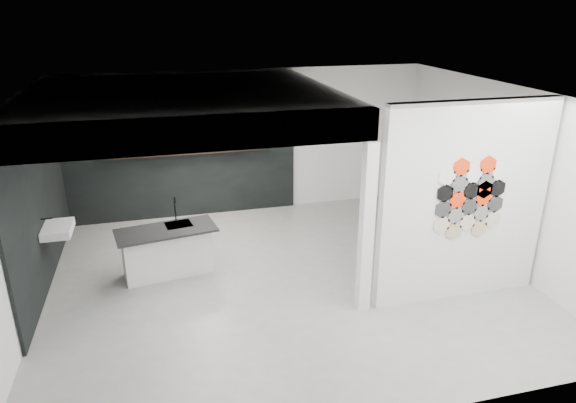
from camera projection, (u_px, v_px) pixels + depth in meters
The scene contains 17 objects.
floor at pixel (287, 280), 7.81m from camera, with size 7.00×6.00×0.01m, color gray.
partition_panel at pixel (464, 204), 6.92m from camera, with size 2.45×0.15×2.80m, color silver.
bay_clad_back at pixel (182, 158), 9.77m from camera, with size 4.40×0.04×2.35m, color black.
bay_clad_left at pixel (39, 205), 7.48m from camera, with size 0.04×4.00×2.35m, color black.
bulkhead at pixel (183, 104), 7.49m from camera, with size 4.40×4.00×0.40m, color silver.
corner_column at pixel (366, 229), 6.67m from camera, with size 0.16×0.16×2.35m, color silver.
fascia_beam at pixel (195, 134), 5.76m from camera, with size 4.40×0.16×0.40m, color silver.
wall_basin at pixel (58, 229), 7.47m from camera, with size 0.40×0.60×0.12m, color silver.
display_shelf at pixel (187, 153), 9.65m from camera, with size 3.00×0.15×0.04m, color black.
kitchen_island at pixel (167, 250), 7.84m from camera, with size 1.55×0.88×1.18m.
stockpot at pixel (141, 151), 9.42m from camera, with size 0.20×0.20×0.16m, color black.
kettle at pixel (243, 145), 9.86m from camera, with size 0.17×0.17×0.14m, color black.
glass_bowl at pixel (258, 145), 9.94m from camera, with size 0.14×0.14×0.10m, color gray.
glass_vase at pixel (257, 144), 9.94m from camera, with size 0.09×0.09×0.13m, color gray.
bottle_dark at pixel (156, 149), 9.48m from camera, with size 0.07×0.07×0.18m, color black.
utensil_cup at pixel (127, 153), 9.37m from camera, with size 0.09×0.09×0.11m, color black.
hex_tile_cluster at pixel (471, 198), 6.81m from camera, with size 1.04×0.02×1.16m.
Camera 1 is at (-1.69, -6.65, 3.91)m, focal length 32.00 mm.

